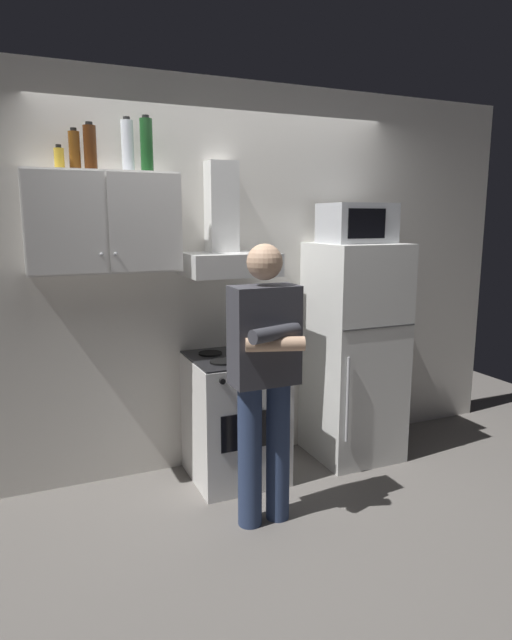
# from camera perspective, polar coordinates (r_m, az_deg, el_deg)

# --- Properties ---
(ground_plane) EXTENTS (7.00, 7.00, 0.00)m
(ground_plane) POSITION_cam_1_polar(r_m,az_deg,el_deg) (3.76, -0.00, -17.47)
(ground_plane) COLOR slate
(back_wall_tiled) EXTENTS (4.80, 0.10, 2.70)m
(back_wall_tiled) POSITION_cam_1_polar(r_m,az_deg,el_deg) (3.90, -3.50, 4.38)
(back_wall_tiled) COLOR silver
(back_wall_tiled) RESTS_ON ground_plane
(upper_cabinet) EXTENTS (0.90, 0.37, 0.60)m
(upper_cabinet) POSITION_cam_1_polar(r_m,az_deg,el_deg) (3.45, -15.83, 9.85)
(upper_cabinet) COLOR white
(stove_oven) EXTENTS (0.60, 0.62, 0.87)m
(stove_oven) POSITION_cam_1_polar(r_m,az_deg,el_deg) (3.78, -2.23, -10.16)
(stove_oven) COLOR white
(stove_oven) RESTS_ON ground_plane
(range_hood) EXTENTS (0.60, 0.44, 0.75)m
(range_hood) POSITION_cam_1_polar(r_m,az_deg,el_deg) (3.66, -3.08, 7.86)
(range_hood) COLOR white
(refrigerator) EXTENTS (0.60, 0.62, 1.60)m
(refrigerator) POSITION_cam_1_polar(r_m,az_deg,el_deg) (4.09, 10.26, -3.31)
(refrigerator) COLOR white
(refrigerator) RESTS_ON ground_plane
(microwave) EXTENTS (0.48, 0.37, 0.28)m
(microwave) POSITION_cam_1_polar(r_m,az_deg,el_deg) (3.99, 10.56, 9.97)
(microwave) COLOR #B7BABF
(microwave) RESTS_ON refrigerator
(person_standing) EXTENTS (0.38, 0.33, 1.64)m
(person_standing) POSITION_cam_1_polar(r_m,az_deg,el_deg) (3.08, 0.92, -5.83)
(person_standing) COLOR navy
(person_standing) RESTS_ON ground_plane
(bottle_spice_jar) EXTENTS (0.06, 0.06, 0.14)m
(bottle_spice_jar) POSITION_cam_1_polar(r_m,az_deg,el_deg) (3.47, -20.00, 15.67)
(bottle_spice_jar) COLOR gold
(bottle_spice_jar) RESTS_ON upper_cabinet
(bottle_rum_dark) EXTENTS (0.08, 0.08, 0.28)m
(bottle_rum_dark) POSITION_cam_1_polar(r_m,az_deg,el_deg) (3.49, -17.05, 16.92)
(bottle_rum_dark) COLOR #47230F
(bottle_rum_dark) RESTS_ON upper_cabinet
(bottle_vodka_clear) EXTENTS (0.07, 0.07, 0.33)m
(bottle_vodka_clear) POSITION_cam_1_polar(r_m,az_deg,el_deg) (3.55, -13.36, 17.37)
(bottle_vodka_clear) COLOR silver
(bottle_vodka_clear) RESTS_ON upper_cabinet
(bottle_beer_brown) EXTENTS (0.07, 0.07, 0.24)m
(bottle_beer_brown) POSITION_cam_1_polar(r_m,az_deg,el_deg) (3.50, -18.55, 16.53)
(bottle_beer_brown) COLOR brown
(bottle_beer_brown) RESTS_ON upper_cabinet
(bottle_wine_green) EXTENTS (0.08, 0.08, 0.34)m
(bottle_wine_green) POSITION_cam_1_polar(r_m,az_deg,el_deg) (3.53, -11.44, 17.56)
(bottle_wine_green) COLOR #19471E
(bottle_wine_green) RESTS_ON upper_cabinet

